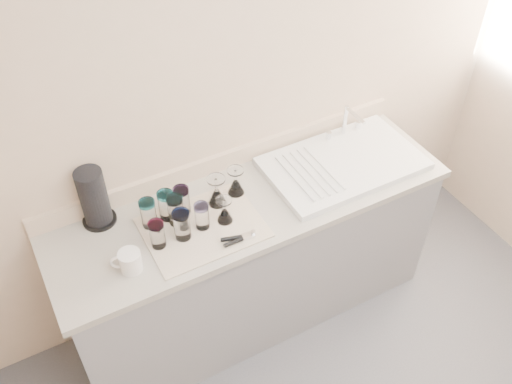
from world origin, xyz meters
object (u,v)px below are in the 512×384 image
tumbler_purple (182,200)px  goblet_back_left (217,195)px  tumbler_magenta (157,234)px  goblet_back_right (236,185)px  can_opener (239,239)px  goblet_front_left (225,213)px  sink_unit (343,163)px  tumbler_cyan (166,205)px  tumbler_teal (148,213)px  tumbler_extra (176,210)px  tumbler_lavender (202,216)px  white_mug (129,261)px  paper_towel_roll (94,198)px  tumbler_blue (182,225)px

tumbler_purple → goblet_back_left: goblet_back_left is taller
tumbler_magenta → goblet_back_right: size_ratio=0.96×
goblet_back_right → can_opener: goblet_back_right is taller
goblet_front_left → sink_unit: bearing=5.4°
tumbler_cyan → sink_unit: bearing=-4.9°
tumbler_teal → tumbler_extra: bearing=-19.9°
goblet_back_left → tumbler_cyan: bearing=174.0°
tumbler_purple → tumbler_extra: tumbler_extra is taller
tumbler_lavender → white_mug: bearing=-168.9°
tumbler_lavender → goblet_back_left: 0.17m
white_mug → tumbler_magenta: bearing=22.2°
goblet_front_left → paper_towel_roll: size_ratio=0.44×
tumbler_extra → goblet_front_left: (0.20, -0.10, -0.03)m
tumbler_magenta → tumbler_blue: 0.12m
tumbler_purple → paper_towel_roll: paper_towel_roll is taller
tumbler_magenta → paper_towel_roll: 0.35m
tumbler_teal → paper_towel_roll: 0.26m
sink_unit → can_opener: (-0.73, -0.21, -0.00)m
tumbler_teal → tumbler_purple: same height
can_opener → white_mug: (-0.49, 0.08, 0.03)m
sink_unit → goblet_back_right: sink_unit is taller
tumbler_teal → tumbler_magenta: tumbler_teal is taller
tumbler_extra → goblet_front_left: bearing=-25.8°
tumbler_purple → can_opener: (0.15, -0.29, -0.07)m
tumbler_cyan → tumbler_blue: tumbler_blue is taller
tumbler_purple → white_mug: size_ratio=1.02×
sink_unit → can_opener: bearing=-163.8°
tumbler_magenta → white_mug: bearing=-157.8°
tumbler_blue → paper_towel_roll: size_ratio=0.52×
tumbler_blue → tumbler_extra: bearing=83.2°
goblet_back_left → sink_unit: bearing=-4.4°
tumbler_extra → paper_towel_roll: (-0.32, 0.19, 0.06)m
tumbler_teal → paper_towel_roll: size_ratio=0.50×
sink_unit → tumbler_blue: (-0.95, -0.07, 0.07)m
tumbler_cyan → tumbler_blue: bearing=-84.5°
sink_unit → tumbler_extra: (-0.94, 0.03, 0.07)m
tumbler_teal → goblet_back_left: goblet_back_left is taller
tumbler_lavender → goblet_back_right: goblet_back_right is taller
sink_unit → paper_towel_roll: paper_towel_roll is taller
tumbler_teal → tumbler_purple: (0.17, 0.00, 0.00)m
tumbler_teal → tumbler_cyan: tumbler_cyan is taller
tumbler_purple → tumbler_lavender: tumbler_purple is taller
tumbler_extra → can_opener: bearing=-50.0°
sink_unit → goblet_front_left: bearing=-174.6°
goblet_back_right → paper_towel_roll: size_ratio=0.49×
tumbler_purple → tumbler_extra: (-0.05, -0.05, 0.00)m
goblet_front_left → goblet_back_left: bearing=81.1°
tumbler_lavender → goblet_front_left: (0.11, -0.01, -0.02)m
tumbler_teal → can_opener: size_ratio=0.95×
white_mug → tumbler_lavender: bearing=11.1°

